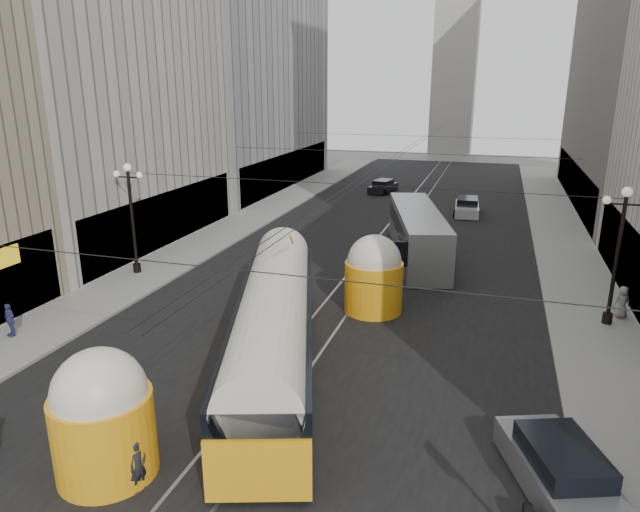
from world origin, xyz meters
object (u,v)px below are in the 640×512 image
Objects in this scene: sedan_grey at (561,472)px; pedestrian_sidewalk_right at (622,302)px; pedestrian_sidewalk_left at (10,320)px; city_bus at (417,232)px; streetcar at (274,325)px; pedestrian_crossing_a at (138,467)px.

pedestrian_sidewalk_right is at bearing 74.44° from sedan_grey.
pedestrian_sidewalk_left is (-22.16, 3.48, 0.21)m from sedan_grey.
pedestrian_sidewalk_left is at bearing -130.92° from city_bus.
sedan_grey is 14.21m from pedestrian_sidewalk_right.
pedestrian_sidewalk_right is (13.81, 9.47, -0.99)m from streetcar.
pedestrian_crossing_a is 13.04m from pedestrian_sidewalk_left.
pedestrian_sidewalk_right is 1.03× the size of pedestrian_sidewalk_left.
streetcar is at bearing 157.12° from sedan_grey.
streetcar reaches higher than pedestrian_crossing_a.
pedestrian_crossing_a is at bearing 29.85° from pedestrian_sidewalk_right.
city_bus reaches higher than sedan_grey.
pedestrian_sidewalk_right is at bearing -34.68° from city_bus.
city_bus is 8.07× the size of pedestrian_crossing_a.
streetcar is 1.36× the size of city_bus.
pedestrian_crossing_a is 1.04× the size of pedestrian_sidewalk_left.
pedestrian_crossing_a reaches higher than sedan_grey.
pedestrian_crossing_a is (-11.03, -3.33, 0.10)m from sedan_grey.
pedestrian_sidewalk_right is 27.91m from pedestrian_sidewalk_left.
city_bus reaches higher than pedestrian_crossing_a.
streetcar reaches higher than pedestrian_sidewalk_left.
pedestrian_sidewalk_right is (3.81, 13.69, 0.24)m from sedan_grey.
sedan_grey is at bearing -58.89° from pedestrian_crossing_a.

